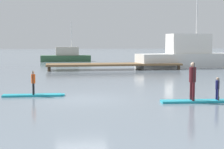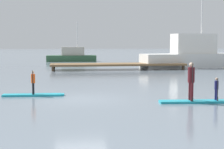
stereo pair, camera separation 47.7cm
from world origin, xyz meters
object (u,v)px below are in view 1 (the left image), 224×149
at_px(paddleboard_far, 199,101).
at_px(paddler_adult, 193,79).
at_px(paddleboard_near, 34,95).
at_px(paddler_child_front, 217,87).
at_px(fishing_boat_green_midground, 66,56).
at_px(paddler_child_solo, 33,81).
at_px(fishing_boat_white_large, 187,56).

height_order(paddleboard_far, paddler_adult, paddler_adult).
bearing_deg(paddleboard_near, paddler_adult, -23.16).
xyz_separation_m(paddleboard_near, paddler_child_front, (8.27, -3.16, 0.62)).
relative_size(paddleboard_far, paddler_adult, 2.05).
height_order(paddler_child_front, fishing_boat_green_midground, fishing_boat_green_midground).
height_order(paddler_adult, fishing_boat_green_midground, fishing_boat_green_midground).
height_order(paddleboard_near, paddler_child_front, paddler_child_front).
relative_size(paddler_child_solo, fishing_boat_white_large, 0.11).
distance_m(paddler_child_solo, paddler_adult, 7.76).
bearing_deg(fishing_boat_green_midground, paddleboard_far, -82.50).
distance_m(paddleboard_far, paddler_child_front, 1.04).
xyz_separation_m(paddleboard_far, fishing_boat_white_large, (7.31, 20.85, 1.23)).
distance_m(paddleboard_far, fishing_boat_green_midground, 35.48).
xyz_separation_m(paddler_adult, fishing_boat_green_midground, (-4.31, 35.15, -0.35)).
bearing_deg(paddler_child_solo, paddler_child_front, -20.82).
xyz_separation_m(paddleboard_near, paddler_child_solo, (-0.00, -0.01, 0.70)).
relative_size(paddler_child_front, fishing_boat_green_midground, 0.15).
height_order(fishing_boat_white_large, fishing_boat_green_midground, fishing_boat_white_large).
distance_m(paddler_child_solo, fishing_boat_white_large, 23.12).
bearing_deg(fishing_boat_white_large, paddler_child_solo, -129.68).
relative_size(fishing_boat_white_large, fishing_boat_green_midground, 1.58).
xyz_separation_m(paddler_child_front, fishing_boat_green_midground, (-5.45, 35.26, 0.06)).
bearing_deg(fishing_boat_green_midground, fishing_boat_white_large, -50.20).
relative_size(paddler_child_solo, paddler_child_front, 1.17).
distance_m(paddler_child_front, fishing_boat_green_midground, 35.67).
distance_m(fishing_boat_white_large, fishing_boat_green_midground, 18.65).
bearing_deg(paddleboard_far, paddler_adult, 175.96).
distance_m(paddleboard_far, fishing_boat_white_large, 22.12).
bearing_deg(fishing_boat_white_large, paddleboard_far, -109.31).
distance_m(paddler_adult, fishing_boat_green_midground, 35.41).
bearing_deg(paddleboard_near, paddler_child_solo, -103.31).
height_order(paddleboard_near, fishing_boat_white_large, fishing_boat_white_large).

